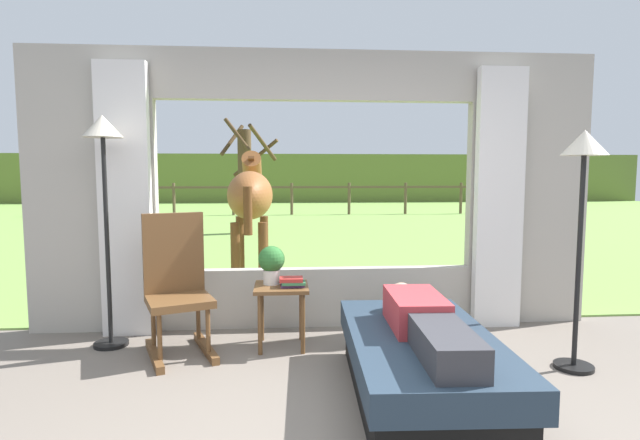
# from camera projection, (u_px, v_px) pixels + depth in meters

# --- Properties ---
(back_wall_with_window) EXTENTS (5.20, 0.12, 2.55)m
(back_wall_with_window) POSITION_uv_depth(u_px,v_px,m) (316.00, 194.00, 4.57)
(back_wall_with_window) COLOR #ADA599
(back_wall_with_window) RESTS_ON ground_plane
(curtain_panel_left) EXTENTS (0.44, 0.10, 2.40)m
(curtain_panel_left) POSITION_uv_depth(u_px,v_px,m) (125.00, 201.00, 4.31)
(curtain_panel_left) COLOR silver
(curtain_panel_left) RESTS_ON ground_plane
(curtain_panel_right) EXTENTS (0.44, 0.10, 2.40)m
(curtain_panel_right) POSITION_uv_depth(u_px,v_px,m) (499.00, 199.00, 4.57)
(curtain_panel_right) COLOR silver
(curtain_panel_right) RESTS_ON ground_plane
(outdoor_pasture_lawn) EXTENTS (36.00, 21.68, 0.02)m
(outdoor_pasture_lawn) POSITION_uv_depth(u_px,v_px,m) (293.00, 219.00, 15.51)
(outdoor_pasture_lawn) COLOR #759E47
(outdoor_pasture_lawn) RESTS_ON ground_plane
(distant_hill_ridge) EXTENTS (36.00, 2.00, 2.40)m
(distant_hill_ridge) POSITION_uv_depth(u_px,v_px,m) (289.00, 178.00, 25.17)
(distant_hill_ridge) COLOR olive
(distant_hill_ridge) RESTS_ON ground_plane
(recliner_sofa) EXTENTS (0.96, 1.73, 0.42)m
(recliner_sofa) POSITION_uv_depth(u_px,v_px,m) (421.00, 364.00, 3.16)
(recliner_sofa) COLOR black
(recliner_sofa) RESTS_ON ground_plane
(reclining_person) EXTENTS (0.36, 1.43, 0.22)m
(reclining_person) POSITION_uv_depth(u_px,v_px,m) (424.00, 321.00, 3.08)
(reclining_person) COLOR #B23338
(reclining_person) RESTS_ON recliner_sofa
(rocking_chair) EXTENTS (0.68, 0.80, 1.12)m
(rocking_chair) POSITION_uv_depth(u_px,v_px,m) (177.00, 285.00, 3.95)
(rocking_chair) COLOR brown
(rocking_chair) RESTS_ON ground_plane
(side_table) EXTENTS (0.44, 0.44, 0.52)m
(side_table) POSITION_uv_depth(u_px,v_px,m) (281.00, 297.00, 4.07)
(side_table) COLOR brown
(side_table) RESTS_ON ground_plane
(potted_plant) EXTENTS (0.22, 0.22, 0.32)m
(potted_plant) POSITION_uv_depth(u_px,v_px,m) (272.00, 262.00, 4.10)
(potted_plant) COLOR silver
(potted_plant) RESTS_ON side_table
(book_stack) EXTENTS (0.21, 0.15, 0.08)m
(book_stack) POSITION_uv_depth(u_px,v_px,m) (292.00, 282.00, 4.00)
(book_stack) COLOR #59336B
(book_stack) RESTS_ON side_table
(floor_lamp_left) EXTENTS (0.32, 0.32, 1.91)m
(floor_lamp_left) POSITION_uv_depth(u_px,v_px,m) (104.00, 161.00, 3.99)
(floor_lamp_left) COLOR black
(floor_lamp_left) RESTS_ON ground_plane
(floor_lamp_right) EXTENTS (0.32, 0.32, 1.75)m
(floor_lamp_right) POSITION_uv_depth(u_px,v_px,m) (583.00, 178.00, 3.52)
(floor_lamp_right) COLOR black
(floor_lamp_right) RESTS_ON ground_plane
(horse) EXTENTS (0.58, 1.81, 1.73)m
(horse) POSITION_uv_depth(u_px,v_px,m) (250.00, 196.00, 6.22)
(horse) COLOR brown
(horse) RESTS_ON outdoor_pasture_lawn
(pasture_tree) EXTENTS (1.38, 1.58, 2.69)m
(pasture_tree) POSITION_uv_depth(u_px,v_px,m) (245.00, 177.00, 11.62)
(pasture_tree) COLOR #4C3823
(pasture_tree) RESTS_ON outdoor_pasture_lawn
(pasture_fence_line) EXTENTS (16.10, 0.10, 1.10)m
(pasture_fence_line) POSITION_uv_depth(u_px,v_px,m) (292.00, 194.00, 17.00)
(pasture_fence_line) COLOR brown
(pasture_fence_line) RESTS_ON outdoor_pasture_lawn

